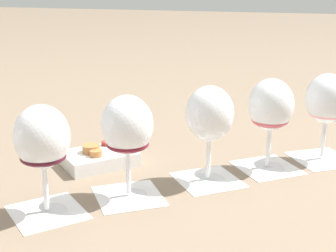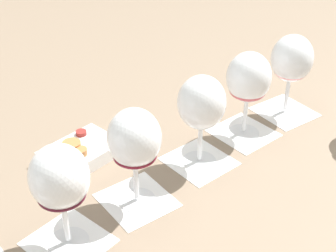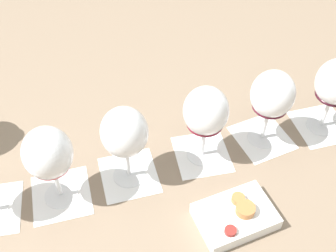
# 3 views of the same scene
# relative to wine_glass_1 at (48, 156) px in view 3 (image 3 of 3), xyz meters

# --- Properties ---
(ground_plane) EXTENTS (8.00, 8.00, 0.00)m
(ground_plane) POSITION_rel_wine_glass_1_xyz_m (0.14, -0.16, -0.12)
(ground_plane) COLOR #7F6B56
(tasting_card_1) EXTENTS (0.16, 0.16, 0.00)m
(tasting_card_1) POSITION_rel_wine_glass_1_xyz_m (0.00, 0.00, -0.12)
(tasting_card_1) COLOR white
(tasting_card_1) RESTS_ON ground_plane
(tasting_card_2) EXTENTS (0.16, 0.16, 0.00)m
(tasting_card_2) POSITION_rel_wine_glass_1_xyz_m (0.09, -0.10, -0.12)
(tasting_card_2) COLOR white
(tasting_card_2) RESTS_ON ground_plane
(tasting_card_3) EXTENTS (0.16, 0.16, 0.00)m
(tasting_card_3) POSITION_rel_wine_glass_1_xyz_m (0.20, -0.22, -0.12)
(tasting_card_3) COLOR white
(tasting_card_3) RESTS_ON ground_plane
(tasting_card_4) EXTENTS (0.16, 0.16, 0.00)m
(tasting_card_4) POSITION_rel_wine_glass_1_xyz_m (0.29, -0.33, -0.12)
(tasting_card_4) COLOR white
(tasting_card_4) RESTS_ON ground_plane
(tasting_card_5) EXTENTS (0.16, 0.16, 0.00)m
(tasting_card_5) POSITION_rel_wine_glass_1_xyz_m (0.37, -0.44, -0.12)
(tasting_card_5) COLOR white
(tasting_card_5) RESTS_ON ground_plane
(wine_glass_1) EXTENTS (0.09, 0.09, 0.18)m
(wine_glass_1) POSITION_rel_wine_glass_1_xyz_m (0.00, 0.00, 0.00)
(wine_glass_1) COLOR white
(wine_glass_1) RESTS_ON tasting_card_1
(wine_glass_2) EXTENTS (0.09, 0.09, 0.18)m
(wine_glass_2) POSITION_rel_wine_glass_1_xyz_m (0.09, -0.10, -0.00)
(wine_glass_2) COLOR white
(wine_glass_2) RESTS_ON tasting_card_2
(wine_glass_3) EXTENTS (0.09, 0.09, 0.18)m
(wine_glass_3) POSITION_rel_wine_glass_1_xyz_m (0.20, -0.22, 0.00)
(wine_glass_3) COLOR white
(wine_glass_3) RESTS_ON tasting_card_3
(wine_glass_4) EXTENTS (0.09, 0.09, 0.18)m
(wine_glass_4) POSITION_rel_wine_glass_1_xyz_m (0.29, -0.33, 0.00)
(wine_glass_4) COLOR white
(wine_glass_4) RESTS_ON tasting_card_4
(snack_dish) EXTENTS (0.17, 0.17, 0.04)m
(snack_dish) POSITION_rel_wine_glass_1_xyz_m (0.07, -0.33, -0.11)
(snack_dish) COLOR white
(snack_dish) RESTS_ON ground_plane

